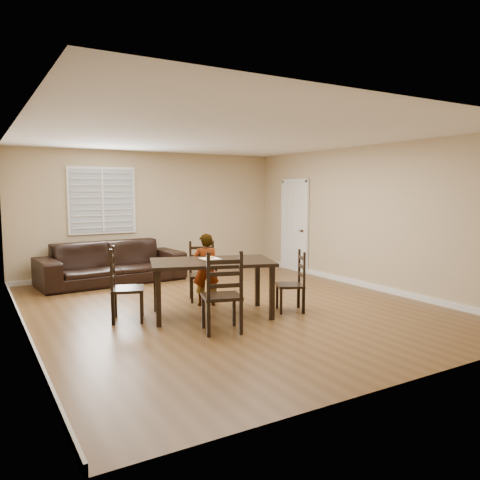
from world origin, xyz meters
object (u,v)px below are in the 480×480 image
(chair_right, at_px, (297,284))
(sofa, at_px, (112,263))
(chair_near, at_px, (202,273))
(chair_left, at_px, (118,288))
(child, at_px, (206,270))
(donut, at_px, (211,257))
(chair_far, at_px, (224,297))
(dining_table, at_px, (212,266))

(chair_right, relative_size, sofa, 0.33)
(chair_near, height_order, chair_right, chair_near)
(chair_left, relative_size, chair_right, 1.13)
(child, height_order, donut, child)
(chair_far, height_order, donut, chair_far)
(chair_right, bearing_deg, chair_far, -47.36)
(chair_far, bearing_deg, chair_right, -146.71)
(dining_table, xyz_separation_m, chair_near, (0.35, 1.06, -0.29))
(chair_far, bearing_deg, sofa, -69.16)
(chair_right, bearing_deg, chair_near, -122.78)
(dining_table, bearing_deg, chair_near, 89.66)
(dining_table, bearing_deg, chair_left, 179.82)
(dining_table, distance_m, chair_far, 0.97)
(chair_right, distance_m, child, 1.49)
(child, relative_size, donut, 12.09)
(chair_near, xyz_separation_m, donut, (-0.27, -0.88, 0.40))
(child, bearing_deg, chair_right, 156.49)
(chair_right, height_order, sofa, chair_right)
(chair_right, bearing_deg, sofa, -127.22)
(sofa, bearing_deg, dining_table, -84.07)
(dining_table, height_order, child, child)
(donut, bearing_deg, chair_left, 170.24)
(chair_near, height_order, donut, chair_near)
(chair_near, xyz_separation_m, chair_right, (0.91, -1.48, -0.02))
(chair_right, xyz_separation_m, donut, (-1.18, 0.60, 0.42))
(chair_right, distance_m, donut, 1.39)
(chair_far, relative_size, donut, 11.20)
(chair_near, bearing_deg, chair_far, -86.96)
(chair_far, relative_size, chair_left, 1.03)
(dining_table, distance_m, child, 0.66)
(chair_near, relative_size, chair_left, 0.94)
(chair_left, bearing_deg, child, -62.81)
(chair_left, distance_m, chair_right, 2.67)
(donut, xyz_separation_m, sofa, (-0.69, 3.05, -0.44))
(child, xyz_separation_m, donut, (-0.11, -0.43, 0.26))
(chair_near, xyz_separation_m, chair_far, (-0.63, -1.95, 0.04))
(chair_right, bearing_deg, dining_table, -82.90)
(chair_left, xyz_separation_m, sofa, (0.66, 2.81, -0.07))
(dining_table, bearing_deg, chair_far, -89.78)
(chair_near, height_order, chair_far, chair_far)
(chair_far, height_order, sofa, chair_far)
(chair_near, distance_m, child, 0.49)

